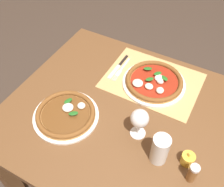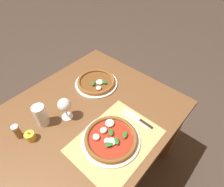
{
  "view_description": "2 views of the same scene",
  "coord_description": "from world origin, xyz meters",
  "px_view_note": "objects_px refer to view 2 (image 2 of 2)",
  "views": [
    {
      "loc": [
        -0.21,
        0.7,
        1.74
      ],
      "look_at": [
        0.19,
        -0.03,
        0.8
      ],
      "focal_mm": 42.0,
      "sensor_mm": 36.0,
      "label": 1
    },
    {
      "loc": [
        -0.36,
        -0.61,
        1.68
      ],
      "look_at": [
        0.27,
        -0.06,
        0.83
      ],
      "focal_mm": 30.0,
      "sensor_mm": 36.0,
      "label": 2
    }
  ],
  "objects_px": {
    "knife": "(138,118)",
    "votive_candle": "(30,137)",
    "pizza_far": "(96,82)",
    "fork": "(134,120)",
    "pizza_near": "(111,138)",
    "pepper_shaker": "(17,131)",
    "pint_glass": "(41,116)",
    "wine_glass": "(64,106)"
  },
  "relations": [
    {
      "from": "pepper_shaker",
      "to": "pint_glass",
      "type": "bearing_deg",
      "value": -8.63
    },
    {
      "from": "wine_glass",
      "to": "votive_candle",
      "type": "relative_size",
      "value": 2.15
    },
    {
      "from": "pint_glass",
      "to": "knife",
      "type": "bearing_deg",
      "value": -45.84
    },
    {
      "from": "wine_glass",
      "to": "fork",
      "type": "bearing_deg",
      "value": -52.39
    },
    {
      "from": "votive_candle",
      "to": "pizza_far",
      "type": "bearing_deg",
      "value": 4.56
    },
    {
      "from": "wine_glass",
      "to": "fork",
      "type": "xyz_separation_m",
      "value": [
        0.26,
        -0.33,
        -0.1
      ]
    },
    {
      "from": "pint_glass",
      "to": "knife",
      "type": "relative_size",
      "value": 0.67
    },
    {
      "from": "pizza_near",
      "to": "pizza_far",
      "type": "relative_size",
      "value": 1.06
    },
    {
      "from": "knife",
      "to": "votive_candle",
      "type": "relative_size",
      "value": 2.99
    },
    {
      "from": "fork",
      "to": "votive_candle",
      "type": "height_order",
      "value": "votive_candle"
    },
    {
      "from": "knife",
      "to": "pizza_far",
      "type": "bearing_deg",
      "value": 82.25
    },
    {
      "from": "pizza_near",
      "to": "pepper_shaker",
      "type": "relative_size",
      "value": 3.4
    },
    {
      "from": "pizza_far",
      "to": "pepper_shaker",
      "type": "relative_size",
      "value": 3.2
    },
    {
      "from": "pepper_shaker",
      "to": "pizza_far",
      "type": "bearing_deg",
      "value": -1.67
    },
    {
      "from": "fork",
      "to": "knife",
      "type": "relative_size",
      "value": 0.93
    },
    {
      "from": "pint_glass",
      "to": "wine_glass",
      "type": "bearing_deg",
      "value": -30.5
    },
    {
      "from": "wine_glass",
      "to": "fork",
      "type": "distance_m",
      "value": 0.43
    },
    {
      "from": "fork",
      "to": "pepper_shaker",
      "type": "bearing_deg",
      "value": 140.85
    },
    {
      "from": "fork",
      "to": "knife",
      "type": "xyz_separation_m",
      "value": [
        0.03,
        -0.01,
        0.0
      ]
    },
    {
      "from": "wine_glass",
      "to": "pizza_far",
      "type": "bearing_deg",
      "value": 12.71
    },
    {
      "from": "wine_glass",
      "to": "votive_candle",
      "type": "distance_m",
      "value": 0.25
    },
    {
      "from": "pizza_far",
      "to": "fork",
      "type": "distance_m",
      "value": 0.42
    },
    {
      "from": "fork",
      "to": "votive_candle",
      "type": "relative_size",
      "value": 2.78
    },
    {
      "from": "knife",
      "to": "votive_candle",
      "type": "distance_m",
      "value": 0.64
    },
    {
      "from": "pizza_near",
      "to": "pizza_far",
      "type": "distance_m",
      "value": 0.48
    },
    {
      "from": "knife",
      "to": "fork",
      "type": "bearing_deg",
      "value": 156.1
    },
    {
      "from": "votive_candle",
      "to": "pint_glass",
      "type": "bearing_deg",
      "value": 20.26
    },
    {
      "from": "pizza_near",
      "to": "pint_glass",
      "type": "xyz_separation_m",
      "value": [
        -0.18,
        0.39,
        0.05
      ]
    },
    {
      "from": "pint_glass",
      "to": "votive_candle",
      "type": "distance_m",
      "value": 0.13
    },
    {
      "from": "knife",
      "to": "pepper_shaker",
      "type": "relative_size",
      "value": 2.22
    },
    {
      "from": "pizza_near",
      "to": "knife",
      "type": "xyz_separation_m",
      "value": [
        0.22,
        -0.03,
        -0.02
      ]
    },
    {
      "from": "knife",
      "to": "votive_candle",
      "type": "bearing_deg",
      "value": 144.0
    },
    {
      "from": "pizza_near",
      "to": "fork",
      "type": "distance_m",
      "value": 0.2
    },
    {
      "from": "pizza_far",
      "to": "knife",
      "type": "relative_size",
      "value": 1.44
    },
    {
      "from": "pizza_near",
      "to": "votive_candle",
      "type": "xyz_separation_m",
      "value": [
        -0.29,
        0.35,
        0.0
      ]
    },
    {
      "from": "pint_glass",
      "to": "votive_candle",
      "type": "height_order",
      "value": "pint_glass"
    },
    {
      "from": "pizza_far",
      "to": "wine_glass",
      "type": "relative_size",
      "value": 2.0
    },
    {
      "from": "wine_glass",
      "to": "pepper_shaker",
      "type": "bearing_deg",
      "value": 160.65
    },
    {
      "from": "pizza_far",
      "to": "pizza_near",
      "type": "bearing_deg",
      "value": -125.73
    },
    {
      "from": "wine_glass",
      "to": "knife",
      "type": "bearing_deg",
      "value": -50.69
    },
    {
      "from": "votive_candle",
      "to": "pepper_shaker",
      "type": "relative_size",
      "value": 0.74
    },
    {
      "from": "wine_glass",
      "to": "fork",
      "type": "height_order",
      "value": "wine_glass"
    }
  ]
}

